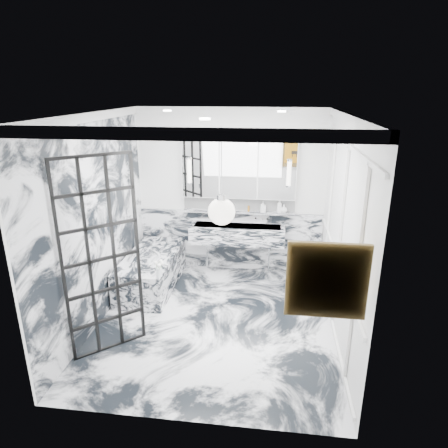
# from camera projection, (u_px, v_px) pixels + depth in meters

# --- Properties ---
(floor) EXTENTS (3.60, 3.60, 0.00)m
(floor) POSITION_uv_depth(u_px,v_px,m) (215.00, 321.00, 5.58)
(floor) COLOR silver
(floor) RESTS_ON ground
(ceiling) EXTENTS (3.60, 3.60, 0.00)m
(ceiling) POSITION_uv_depth(u_px,v_px,m) (214.00, 113.00, 4.67)
(ceiling) COLOR white
(ceiling) RESTS_ON wall_back
(wall_back) EXTENTS (3.60, 0.00, 3.60)m
(wall_back) POSITION_uv_depth(u_px,v_px,m) (230.00, 192.00, 6.82)
(wall_back) COLOR white
(wall_back) RESTS_ON floor
(wall_front) EXTENTS (3.60, 0.00, 3.60)m
(wall_front) POSITION_uv_depth(u_px,v_px,m) (183.00, 294.00, 3.44)
(wall_front) COLOR white
(wall_front) RESTS_ON floor
(wall_left) EXTENTS (0.00, 3.60, 3.60)m
(wall_left) POSITION_uv_depth(u_px,v_px,m) (96.00, 221.00, 5.32)
(wall_left) COLOR white
(wall_left) RESTS_ON floor
(wall_right) EXTENTS (0.00, 3.60, 3.60)m
(wall_right) POSITION_uv_depth(u_px,v_px,m) (342.00, 232.00, 4.93)
(wall_right) COLOR white
(wall_right) RESTS_ON floor
(marble_clad_back) EXTENTS (3.18, 0.05, 1.05)m
(marble_clad_back) POSITION_uv_depth(u_px,v_px,m) (230.00, 240.00, 7.08)
(marble_clad_back) COLOR silver
(marble_clad_back) RESTS_ON floor
(marble_clad_left) EXTENTS (0.02, 3.56, 2.68)m
(marble_clad_left) POSITION_uv_depth(u_px,v_px,m) (98.00, 225.00, 5.34)
(marble_clad_left) COLOR silver
(marble_clad_left) RESTS_ON floor
(panel_molding) EXTENTS (0.03, 3.40, 2.30)m
(panel_molding) POSITION_uv_depth(u_px,v_px,m) (340.00, 239.00, 4.97)
(panel_molding) COLOR white
(panel_molding) RESTS_ON floor
(soap_bottle_a) EXTENTS (0.12, 0.12, 0.23)m
(soap_bottle_a) POSITION_uv_depth(u_px,v_px,m) (279.00, 206.00, 6.69)
(soap_bottle_a) COLOR #8C5919
(soap_bottle_a) RESTS_ON ledge
(soap_bottle_b) EXTENTS (0.10, 0.10, 0.19)m
(soap_bottle_b) POSITION_uv_depth(u_px,v_px,m) (263.00, 207.00, 6.73)
(soap_bottle_b) COLOR #4C4C51
(soap_bottle_b) RESTS_ON ledge
(soap_bottle_c) EXTENTS (0.13, 0.13, 0.15)m
(soap_bottle_c) POSITION_uv_depth(u_px,v_px,m) (284.00, 209.00, 6.70)
(soap_bottle_c) COLOR silver
(soap_bottle_c) RESTS_ON ledge
(face_pot) EXTENTS (0.14, 0.14, 0.14)m
(face_pot) POSITION_uv_depth(u_px,v_px,m) (225.00, 206.00, 6.82)
(face_pot) COLOR white
(face_pot) RESTS_ON ledge
(amber_bottle) EXTENTS (0.04, 0.04, 0.10)m
(amber_bottle) POSITION_uv_depth(u_px,v_px,m) (249.00, 209.00, 6.78)
(amber_bottle) COLOR #8C5919
(amber_bottle) RESTS_ON ledge
(flower_vase) EXTENTS (0.09, 0.09, 0.12)m
(flower_vase) POSITION_uv_depth(u_px,v_px,m) (159.00, 272.00, 5.65)
(flower_vase) COLOR silver
(flower_vase) RESTS_ON bathtub
(crittall_door) EXTENTS (0.69, 0.61, 2.40)m
(crittall_door) POSITION_uv_depth(u_px,v_px,m) (102.00, 259.00, 4.62)
(crittall_door) COLOR black
(crittall_door) RESTS_ON floor
(artwork) EXTENTS (0.57, 0.05, 0.57)m
(artwork) POSITION_uv_depth(u_px,v_px,m) (327.00, 281.00, 3.27)
(artwork) COLOR gold
(artwork) RESTS_ON wall_front
(pendant_light) EXTENTS (0.27, 0.27, 0.27)m
(pendant_light) POSITION_uv_depth(u_px,v_px,m) (222.00, 212.00, 3.89)
(pendant_light) COLOR white
(pendant_light) RESTS_ON ceiling
(trough_sink) EXTENTS (1.60, 0.45, 0.30)m
(trough_sink) POSITION_uv_depth(u_px,v_px,m) (237.00, 234.00, 6.78)
(trough_sink) COLOR silver
(trough_sink) RESTS_ON wall_back
(ledge) EXTENTS (1.90, 0.14, 0.04)m
(ledge) POSITION_uv_depth(u_px,v_px,m) (238.00, 212.00, 6.83)
(ledge) COLOR silver
(ledge) RESTS_ON wall_back
(subway_tile) EXTENTS (1.90, 0.03, 0.23)m
(subway_tile) POSITION_uv_depth(u_px,v_px,m) (239.00, 203.00, 6.84)
(subway_tile) COLOR white
(subway_tile) RESTS_ON wall_back
(mirror_cabinet) EXTENTS (1.90, 0.16, 1.00)m
(mirror_cabinet) POSITION_uv_depth(u_px,v_px,m) (239.00, 169.00, 6.59)
(mirror_cabinet) COLOR white
(mirror_cabinet) RESTS_ON wall_back
(sconce_left) EXTENTS (0.07, 0.07, 0.40)m
(sconce_left) POSITION_uv_depth(u_px,v_px,m) (189.00, 171.00, 6.61)
(sconce_left) COLOR white
(sconce_left) RESTS_ON mirror_cabinet
(sconce_right) EXTENTS (0.07, 0.07, 0.40)m
(sconce_right) POSITION_uv_depth(u_px,v_px,m) (289.00, 173.00, 6.42)
(sconce_right) COLOR white
(sconce_right) RESTS_ON mirror_cabinet
(bathtub) EXTENTS (0.75, 1.65, 0.55)m
(bathtub) POSITION_uv_depth(u_px,v_px,m) (152.00, 271.00, 6.47)
(bathtub) COLOR silver
(bathtub) RESTS_ON floor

